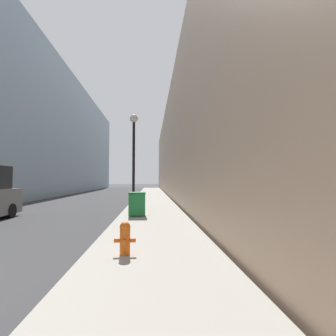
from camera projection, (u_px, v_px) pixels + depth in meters
sidewalk_right at (152, 200)px, 21.19m from camera, size 3.01×60.00×0.14m
building_left_glass at (9, 128)px, 28.50m from camera, size 12.00×60.00×14.58m
building_right_stone at (219, 150)px, 29.87m from camera, size 12.00×60.00×10.28m
fire_hydrant at (125, 237)px, 5.55m from camera, size 0.46×0.34×0.69m
trash_bin at (137, 204)px, 11.43m from camera, size 0.72×0.63×1.03m
lamppost at (134, 147)px, 16.38m from camera, size 0.51×0.51×5.68m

